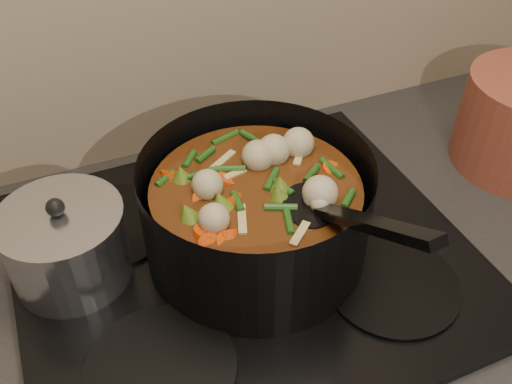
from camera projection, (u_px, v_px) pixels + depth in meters
name	position (u px, v px, depth m)	size (l,w,h in m)	color
stovetop	(245.00, 259.00, 0.81)	(0.62, 0.54, 0.03)	black
stockpot	(256.00, 212.00, 0.77)	(0.33, 0.42, 0.23)	black
saucepan	(67.00, 245.00, 0.74)	(0.16, 0.16, 0.13)	silver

